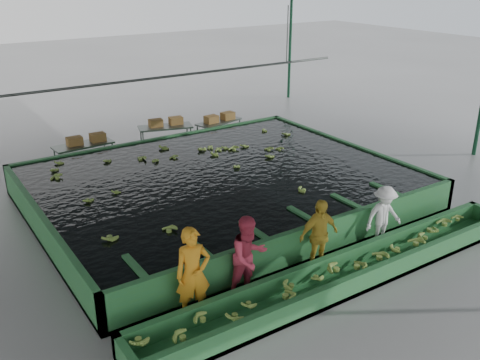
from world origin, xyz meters
TOP-DOWN VIEW (x-y plane):
  - ground at (0.00, 0.00)m, footprint 80.00×80.00m
  - shed_roof at (0.00, 0.00)m, footprint 20.00×22.00m
  - shed_posts at (0.00, 0.00)m, footprint 20.00×22.00m
  - flotation_tank at (0.00, 1.50)m, footprint 10.00×8.00m
  - tank_water at (0.00, 1.50)m, footprint 9.70×7.70m
  - sorting_trough at (0.00, -3.60)m, footprint 10.00×1.00m
  - cableway_rail at (0.00, 5.00)m, footprint 0.08×0.08m
  - rail_hanger_right at (5.00, 5.00)m, footprint 0.04×0.04m
  - worker_a at (-3.23, -2.80)m, footprint 0.76×0.58m
  - worker_b at (-1.97, -2.80)m, footprint 0.88×0.70m
  - worker_c at (-0.12, -2.80)m, footprint 1.01×0.49m
  - worker_d at (1.92, -2.80)m, footprint 1.06×0.73m
  - packing_table_left at (-2.38, 6.23)m, footprint 1.96×0.89m
  - packing_table_mid at (0.79, 6.63)m, footprint 2.06×1.28m
  - packing_table_right at (2.84, 6.26)m, footprint 1.97×1.20m
  - box_stack_left at (-2.24, 6.26)m, footprint 1.26×0.36m
  - box_stack_mid at (0.86, 6.71)m, footprint 1.28×0.51m
  - box_stack_right at (2.87, 6.24)m, footprint 1.30×0.49m
  - floating_bananas at (0.00, 2.30)m, footprint 8.57×5.84m
  - trough_bananas at (0.00, -3.60)m, footprint 8.55×0.57m

SIDE VIEW (x-z plane):
  - ground at x=0.00m, z-range 0.00..0.00m
  - sorting_trough at x=0.00m, z-range 0.00..0.50m
  - trough_bananas at x=0.00m, z-range 0.34..0.46m
  - packing_table_right at x=2.84m, z-range 0.00..0.84m
  - packing_table_left at x=-2.38m, z-range 0.00..0.87m
  - packing_table_mid at x=0.79m, z-range 0.00..0.87m
  - flotation_tank at x=0.00m, z-range 0.00..0.90m
  - worker_d at x=1.92m, z-range 0.00..1.51m
  - box_stack_right at x=2.87m, z-range 0.70..0.98m
  - worker_c at x=-0.12m, z-range 0.00..1.68m
  - tank_water at x=0.00m, z-range 0.85..0.85m
  - floating_bananas at x=0.00m, z-range 0.79..0.91m
  - box_stack_left at x=-2.24m, z-range 0.74..1.01m
  - box_stack_mid at x=0.86m, z-range 0.74..1.01m
  - worker_b at x=-1.97m, z-range 0.00..1.77m
  - worker_a at x=-3.23m, z-range 0.00..1.87m
  - shed_posts at x=0.00m, z-range 0.00..5.00m
  - cableway_rail at x=0.00m, z-range -4.00..10.00m
  - rail_hanger_right at x=5.00m, z-range 3.00..5.00m
  - shed_roof at x=0.00m, z-range 4.98..5.02m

